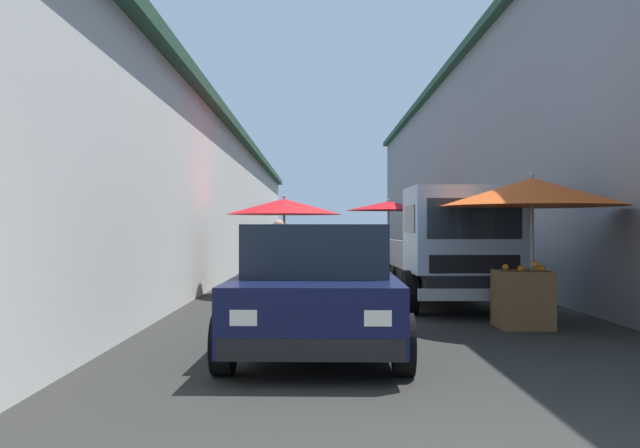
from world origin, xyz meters
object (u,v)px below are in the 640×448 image
Objects in this scene: fruit_stall_mid_lane at (388,215)px; hatchback_car at (317,287)px; fruit_stall_far_left at (531,206)px; delivery_truck at (454,249)px; vendor_by_crates at (279,256)px; fruit_stall_far_right at (285,218)px.

fruit_stall_mid_lane reaches higher than hatchback_car.
hatchback_car is (-15.35, 2.38, -1.09)m from fruit_stall_mid_lane.
fruit_stall_far_left is 2.35m from delivery_truck.
delivery_truck is at bearing -106.29° from vendor_by_crates.
delivery_truck is (2.15, 0.68, -0.68)m from fruit_stall_far_left.
vendor_by_crates is at bearing 73.71° from delivery_truck.
fruit_stall_mid_lane is 15.57m from hatchback_car.
fruit_stall_mid_lane is at bearing -8.82° from hatchback_car.
fruit_stall_far_right reaches higher than delivery_truck.
fruit_stall_mid_lane is at bearing -16.62° from vendor_by_crates.
delivery_truck is (-2.73, -3.05, -0.59)m from fruit_stall_far_right.
fruit_stall_far_right is at bearing -1.10° from vendor_by_crates.
delivery_truck is at bearing 179.94° from fruit_stall_mid_lane.
fruit_stall_mid_lane is 0.71× the size of hatchback_car.
vendor_by_crates is (4.97, 0.71, 0.16)m from hatchback_car.
vendor_by_crates is (0.90, 3.08, -0.14)m from delivery_truck.
fruit_stall_mid_lane reaches higher than vendor_by_crates.
delivery_truck is (-11.27, 0.01, -0.79)m from fruit_stall_mid_lane.
fruit_stall_far_left reaches higher than hatchback_car.
fruit_stall_mid_lane is at bearing 2.85° from fruit_stall_far_left.
fruit_stall_far_right is 0.62× the size of hatchback_car.
delivery_truck is at bearing -30.19° from hatchback_car.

